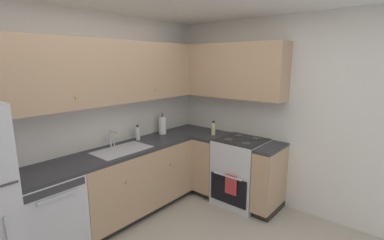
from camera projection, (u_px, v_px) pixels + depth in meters
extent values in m
cube|color=silver|center=(86.00, 120.00, 3.35)|extent=(3.78, 0.05, 2.53)
cube|color=silver|center=(281.00, 115.00, 3.71)|extent=(0.05, 3.35, 2.53)
cube|color=silver|center=(46.00, 216.00, 2.80)|extent=(0.60, 0.60, 0.87)
cube|color=#333333|center=(56.00, 190.00, 2.53)|extent=(0.55, 0.01, 0.07)
cube|color=silver|center=(58.00, 197.00, 2.54)|extent=(0.36, 0.02, 0.02)
cube|color=tan|center=(134.00, 177.00, 3.63)|extent=(1.62, 0.60, 0.78)
cube|color=black|center=(134.00, 207.00, 3.74)|extent=(1.62, 0.54, 0.09)
sphere|color=tan|center=(126.00, 182.00, 3.14)|extent=(0.02, 0.02, 0.02)
sphere|color=tan|center=(171.00, 165.00, 3.67)|extent=(0.02, 0.02, 0.02)
cube|color=#2D2D33|center=(133.00, 148.00, 3.54)|extent=(2.83, 0.60, 0.03)
cube|color=tan|center=(213.00, 162.00, 4.18)|extent=(0.60, 0.31, 0.78)
cube|color=black|center=(213.00, 188.00, 4.29)|extent=(0.54, 0.31, 0.09)
cube|color=tan|center=(270.00, 178.00, 3.61)|extent=(0.60, 0.23, 0.78)
cube|color=black|center=(269.00, 208.00, 3.72)|extent=(0.54, 0.23, 0.09)
sphere|color=tan|center=(259.00, 175.00, 3.34)|extent=(0.02, 0.02, 0.02)
cube|color=#2D2D33|center=(213.00, 136.00, 4.09)|extent=(0.60, 0.31, 0.03)
cube|color=#2D2D33|center=(272.00, 148.00, 3.52)|extent=(0.60, 0.23, 0.03)
cube|color=silver|center=(241.00, 171.00, 3.90)|extent=(0.64, 0.62, 0.90)
cube|color=black|center=(228.00, 190.00, 3.69)|extent=(0.02, 0.55, 0.38)
cube|color=silver|center=(228.00, 176.00, 3.63)|extent=(0.02, 0.43, 0.02)
cube|color=black|center=(242.00, 140.00, 3.81)|extent=(0.59, 0.60, 0.01)
cube|color=silver|center=(253.00, 131.00, 4.02)|extent=(0.03, 0.60, 0.15)
cylinder|color=#4C4C4C|center=(246.00, 143.00, 3.61)|extent=(0.11, 0.11, 0.01)
cylinder|color=#4C4C4C|center=(228.00, 140.00, 3.78)|extent=(0.11, 0.11, 0.01)
cylinder|color=#4C4C4C|center=(256.00, 139.00, 3.82)|extent=(0.11, 0.11, 0.01)
cylinder|color=#4C4C4C|center=(239.00, 135.00, 4.00)|extent=(0.11, 0.11, 0.01)
cube|color=#B23333|center=(231.00, 185.00, 3.62)|extent=(0.02, 0.17, 0.26)
cube|color=tan|center=(111.00, 72.00, 3.32)|extent=(2.51, 0.32, 0.74)
sphere|color=tan|center=(76.00, 98.00, 2.85)|extent=(0.02, 0.02, 0.02)
sphere|color=tan|center=(156.00, 90.00, 3.67)|extent=(0.02, 0.02, 0.02)
cube|color=tan|center=(226.00, 70.00, 3.93)|extent=(0.32, 1.73, 0.74)
cube|color=#B7B7BC|center=(122.00, 150.00, 3.38)|extent=(0.68, 0.40, 0.01)
cube|color=gray|center=(122.00, 154.00, 3.39)|extent=(0.62, 0.36, 0.09)
cube|color=#99999E|center=(122.00, 153.00, 3.39)|extent=(0.02, 0.35, 0.06)
cylinder|color=silver|center=(110.00, 138.00, 3.50)|extent=(0.02, 0.02, 0.21)
cylinder|color=silver|center=(114.00, 132.00, 3.44)|extent=(0.02, 0.15, 0.02)
cylinder|color=silver|center=(114.00, 143.00, 3.56)|extent=(0.02, 0.02, 0.06)
cylinder|color=silver|center=(138.00, 133.00, 3.81)|extent=(0.06, 0.06, 0.18)
cylinder|color=#262626|center=(137.00, 126.00, 3.79)|extent=(0.03, 0.03, 0.03)
cylinder|color=white|center=(162.00, 125.00, 4.12)|extent=(0.11, 0.11, 0.26)
cylinder|color=#3F3F3F|center=(162.00, 124.00, 4.12)|extent=(0.02, 0.02, 0.32)
cylinder|color=beige|center=(213.00, 129.00, 4.07)|extent=(0.06, 0.06, 0.18)
cylinder|color=black|center=(213.00, 122.00, 4.05)|extent=(0.03, 0.03, 0.02)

